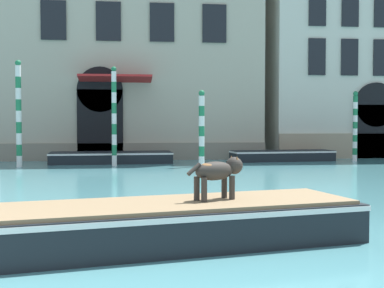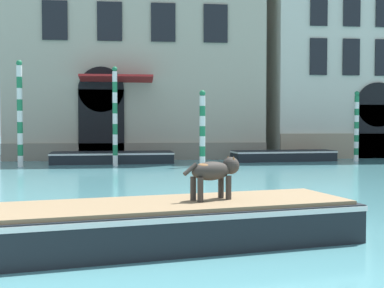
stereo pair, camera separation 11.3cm
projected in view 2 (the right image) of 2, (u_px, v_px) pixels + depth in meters
name	position (u px, v px, depth m)	size (l,w,h in m)	color
palazzo_left	(136.00, 20.00, 29.31)	(13.15, 7.40, 15.05)	#B2A893
palazzo_right	(359.00, 41.00, 30.80)	(10.98, 6.13, 13.12)	beige
boat_foreground	(78.00, 228.00, 8.01)	(9.10, 3.62, 0.68)	black
dog_on_deck	(215.00, 171.00, 8.69)	(0.99, 0.61, 0.71)	#332D28
boat_moored_near_palazzo	(112.00, 157.00, 24.73)	(5.66, 2.01, 0.52)	black
boat_moored_far	(283.00, 155.00, 26.03)	(5.14, 1.84, 0.51)	black
mooring_pole_0	(357.00, 126.00, 25.72)	(0.23, 0.23, 3.39)	white
mooring_pole_1	(202.00, 128.00, 22.91)	(0.26, 0.26, 3.27)	white
mooring_pole_2	(20.00, 113.00, 22.62)	(0.24, 0.24, 4.52)	white
mooring_pole_3	(115.00, 116.00, 23.20)	(0.22, 0.22, 4.31)	white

